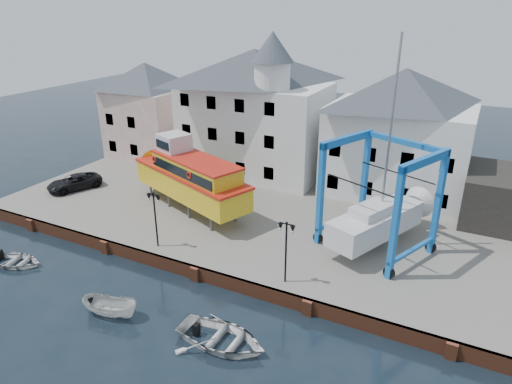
% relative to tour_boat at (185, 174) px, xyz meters
% --- Properties ---
extents(ground, '(140.00, 140.00, 0.00)m').
position_rel_tour_boat_xyz_m(ground, '(6.19, -7.94, -3.88)').
color(ground, black).
rests_on(ground, ground).
extents(hardstanding, '(44.00, 22.00, 1.00)m').
position_rel_tour_boat_xyz_m(hardstanding, '(6.19, 3.06, -3.38)').
color(hardstanding, slate).
rests_on(hardstanding, ground).
extents(quay_wall, '(44.00, 0.47, 1.00)m').
position_rel_tour_boat_xyz_m(quay_wall, '(6.19, -7.84, -3.38)').
color(quay_wall, brown).
rests_on(quay_wall, ground).
extents(building_pink, '(8.00, 7.00, 10.30)m').
position_rel_tour_boat_xyz_m(building_pink, '(-11.81, 10.06, 2.26)').
color(building_pink, tan).
rests_on(building_pink, hardstanding).
extents(building_white_main, '(14.00, 8.30, 14.00)m').
position_rel_tour_boat_xyz_m(building_white_main, '(1.32, 10.45, 3.46)').
color(building_white_main, white).
rests_on(building_white_main, hardstanding).
extents(building_white_right, '(12.00, 8.00, 11.20)m').
position_rel_tour_boat_xyz_m(building_white_right, '(15.19, 11.06, 2.71)').
color(building_white_right, white).
rests_on(building_white_right, hardstanding).
extents(lamp_post_left, '(1.12, 0.32, 4.20)m').
position_rel_tour_boat_xyz_m(lamp_post_left, '(2.19, -6.74, 0.29)').
color(lamp_post_left, black).
rests_on(lamp_post_left, hardstanding).
extents(lamp_post_right, '(1.12, 0.32, 4.20)m').
position_rel_tour_boat_xyz_m(lamp_post_right, '(12.19, -6.74, 0.29)').
color(lamp_post_right, black).
rests_on(lamp_post_right, hardstanding).
extents(tour_boat, '(14.31, 8.15, 6.12)m').
position_rel_tour_boat_xyz_m(tour_boat, '(0.00, 0.00, 0.00)').
color(tour_boat, '#59595E').
rests_on(tour_boat, hardstanding).
extents(travel_lift, '(8.34, 9.89, 14.63)m').
position_rel_tour_boat_xyz_m(travel_lift, '(16.41, 0.92, -0.45)').
color(travel_lift, blue).
rests_on(travel_lift, hardstanding).
extents(van, '(4.01, 5.36, 1.35)m').
position_rel_tour_boat_xyz_m(van, '(-11.58, -1.58, -2.21)').
color(van, black).
rests_on(van, hardstanding).
extents(motorboat_a, '(3.76, 2.02, 1.38)m').
position_rel_tour_boat_xyz_m(motorboat_a, '(3.78, -13.33, -3.88)').
color(motorboat_a, silver).
rests_on(motorboat_a, ground).
extents(motorboat_b, '(5.22, 3.73, 1.08)m').
position_rel_tour_boat_xyz_m(motorboat_b, '(10.92, -12.50, -3.88)').
color(motorboat_b, silver).
rests_on(motorboat_b, ground).
extents(motorboat_d, '(4.47, 3.67, 0.81)m').
position_rel_tour_boat_xyz_m(motorboat_d, '(-6.35, -12.10, -3.88)').
color(motorboat_d, silver).
rests_on(motorboat_d, ground).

